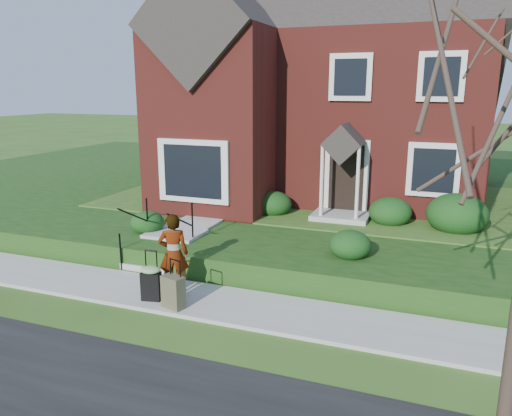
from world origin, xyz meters
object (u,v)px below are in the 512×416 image
at_px(woman, 173,254).
at_px(suitcase_olive, 173,292).
at_px(front_steps, 166,245).
at_px(suitcase_black, 151,281).

bearing_deg(woman, suitcase_olive, 93.53).
distance_m(front_steps, suitcase_black, 2.44).
relative_size(front_steps, suitcase_black, 1.92).
height_order(front_steps, suitcase_black, front_steps).
bearing_deg(suitcase_black, suitcase_olive, -26.83).
height_order(front_steps, suitcase_olive, front_steps).
relative_size(woman, suitcase_black, 1.63).
relative_size(front_steps, suitcase_olive, 2.05).
xyz_separation_m(front_steps, suitcase_black, (0.98, -2.24, 0.01)).
distance_m(woman, suitcase_olive, 0.95).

